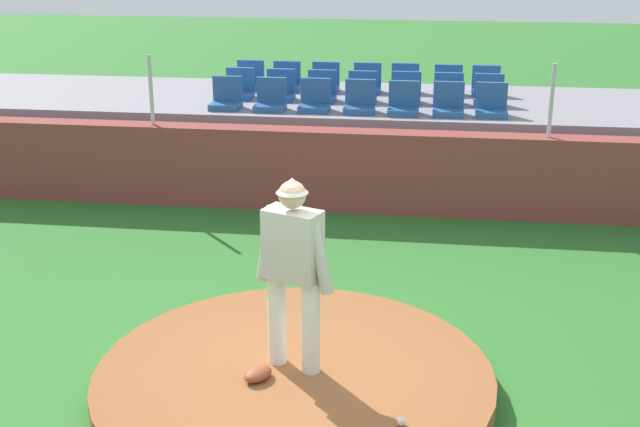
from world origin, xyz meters
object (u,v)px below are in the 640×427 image
object	(u,v)px
stadium_chair_14	(250,80)
stadium_chair_5	(448,105)
stadium_chair_11	(406,93)
stadium_chair_17	(367,83)
stadium_chair_1	(271,100)
fielding_glove	(258,374)
stadium_chair_8	(280,90)
stadium_chair_12	(448,95)
stadium_chair_15	(286,81)
stadium_chair_16	(325,82)
stadium_chair_10	(362,92)
stadium_chair_18	(405,84)
stadium_chair_0	(227,98)
stadium_chair_3	(360,102)
pitcher	(293,261)
stadium_chair_9	(322,91)
stadium_chair_6	(491,106)
stadium_chair_19	(448,85)
stadium_chair_7	(239,89)
stadium_chair_13	(489,96)
stadium_chair_2	(315,101)
stadium_chair_20	(486,86)
baseball	(401,421)
stadium_chair_4	(404,104)

from	to	relation	value
stadium_chair_14	stadium_chair_5	bearing A→B (deg)	155.17
stadium_chair_11	stadium_chair_17	size ratio (longest dim) A/B	1.00
stadium_chair_1	fielding_glove	bearing A→B (deg)	99.59
stadium_chair_8	stadium_chair_12	bearing A→B (deg)	179.99
fielding_glove	stadium_chair_15	world-z (taller)	stadium_chair_15
stadium_chair_16	stadium_chair_17	size ratio (longest dim) A/B	1.00
stadium_chair_10	stadium_chair_18	world-z (taller)	same
stadium_chair_0	stadium_chair_11	size ratio (longest dim) A/B	1.00
stadium_chair_15	stadium_chair_3	bearing A→B (deg)	132.41
stadium_chair_0	stadium_chair_16	world-z (taller)	same
stadium_chair_16	stadium_chair_17	distance (m)	0.74
stadium_chair_10	stadium_chair_16	bearing A→B (deg)	-48.83
fielding_glove	stadium_chair_5	xyz separation A→B (m)	(1.71, 6.54, 1.13)
pitcher	stadium_chair_9	distance (m)	7.10
fielding_glove	stadium_chair_6	size ratio (longest dim) A/B	0.60
stadium_chair_8	stadium_chair_19	xyz separation A→B (m)	(2.82, 0.81, 0.00)
stadium_chair_3	stadium_chair_6	bearing A→B (deg)	-179.75
stadium_chair_14	fielding_glove	bearing A→B (deg)	102.40
stadium_chair_7	stadium_chair_8	size ratio (longest dim) A/B	1.00
stadium_chair_13	stadium_chair_3	bearing A→B (deg)	20.77
stadium_chair_2	stadium_chair_11	bearing A→B (deg)	-150.68
stadium_chair_14	stadium_chair_15	size ratio (longest dim) A/B	1.00
fielding_glove	stadium_chair_3	bearing A→B (deg)	-152.50
fielding_glove	stadium_chair_15	bearing A→B (deg)	-141.78
stadium_chair_0	stadium_chair_18	size ratio (longest dim) A/B	1.00
pitcher	stadium_chair_13	size ratio (longest dim) A/B	3.68
stadium_chair_20	stadium_chair_17	bearing A→B (deg)	-0.10
stadium_chair_11	stadium_chair_15	world-z (taller)	same
stadium_chair_5	stadium_chair_7	size ratio (longest dim) A/B	1.00
stadium_chair_7	stadium_chair_20	size ratio (longest dim) A/B	1.00
stadium_chair_1	stadium_chair_15	world-z (taller)	same
stadium_chair_0	stadium_chair_3	bearing A→B (deg)	-179.93
stadium_chair_0	stadium_chair_19	xyz separation A→B (m)	(3.56, 1.60, 0.00)
stadium_chair_8	stadium_chair_9	world-z (taller)	same
pitcher	baseball	distance (m)	1.68
stadium_chair_3	stadium_chair_13	size ratio (longest dim) A/B	1.00
stadium_chair_10	baseball	bearing A→B (deg)	97.34
stadium_chair_4	stadium_chair_10	world-z (taller)	same
stadium_chair_15	stadium_chair_4	bearing A→B (deg)	142.79
stadium_chair_16	stadium_chair_0	bearing A→B (deg)	48.97
fielding_glove	stadium_chair_11	bearing A→B (deg)	-157.59
stadium_chair_7	stadium_chair_15	distance (m)	1.03
stadium_chair_14	stadium_chair_7	bearing A→B (deg)	89.30
stadium_chair_8	stadium_chair_16	distance (m)	1.06
stadium_chair_13	stadium_chair_9	bearing A→B (deg)	-0.06
stadium_chair_14	stadium_chair_6	bearing A→B (deg)	159.02
stadium_chair_13	stadium_chair_16	bearing A→B (deg)	-16.48
stadium_chair_13	stadium_chair_20	size ratio (longest dim) A/B	1.00
stadium_chair_4	stadium_chair_14	size ratio (longest dim) A/B	1.00
baseball	stadium_chair_4	xyz separation A→B (m)	(-0.30, 7.09, 1.15)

